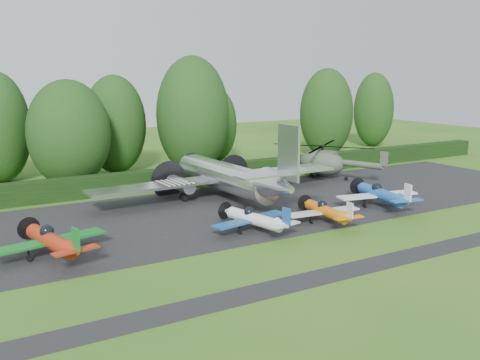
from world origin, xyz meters
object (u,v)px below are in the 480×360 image
light_plane_white (254,219)px  helicopter (322,160)px  sign_board (400,154)px  light_plane_orange (326,211)px  transport_plane (227,177)px  light_plane_red (51,240)px  light_plane_blue (381,194)px

light_plane_white → helicopter: (17.48, 13.84, 0.92)m
light_plane_white → sign_board: (32.97, 17.06, 0.06)m
light_plane_white → light_plane_orange: 6.13m
transport_plane → light_plane_white: 10.37m
light_plane_orange → light_plane_white: bearing=167.4°
light_plane_orange → sign_board: 32.26m
helicopter → sign_board: bearing=34.2°
helicopter → sign_board: 15.85m
light_plane_red → sign_board: (47.00, 15.36, -0.07)m
light_plane_red → light_plane_blue: bearing=9.8°
light_plane_orange → helicopter: size_ratio=0.49×
light_plane_red → light_plane_orange: 20.26m
light_plane_orange → light_plane_blue: light_plane_blue is taller
light_plane_red → transport_plane: bearing=37.1°
light_plane_white → sign_board: 37.13m
sign_board → light_plane_red: bearing=-160.5°
helicopter → light_plane_blue: bearing=-84.8°
light_plane_red → helicopter: bearing=32.9°
light_plane_red → light_plane_white: size_ratio=1.13×
light_plane_orange → helicopter: 18.54m
transport_plane → light_plane_blue: transport_plane is taller
light_plane_white → sign_board: bearing=39.3°
transport_plane → sign_board: (29.85, 7.25, -1.12)m
light_plane_orange → helicopter: (11.39, 14.60, 0.97)m
light_plane_orange → helicopter: bearing=46.6°
light_plane_red → light_plane_blue: (27.41, -0.98, 0.01)m
light_plane_blue → sign_board: light_plane_blue is taller
light_plane_white → transport_plane: bearing=84.2°
light_plane_blue → helicopter: bearing=62.2°
light_plane_red → sign_board: size_ratio=2.66×
helicopter → light_plane_orange: bearing=-105.5°
light_plane_blue → light_plane_red: bearing=167.4°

